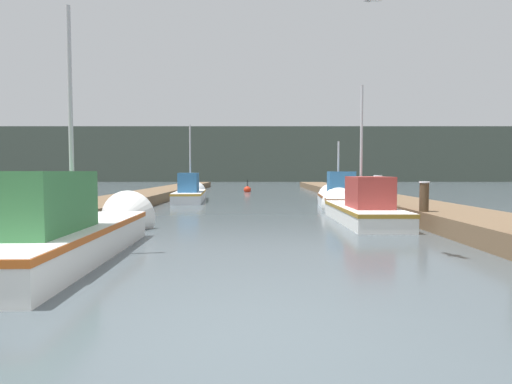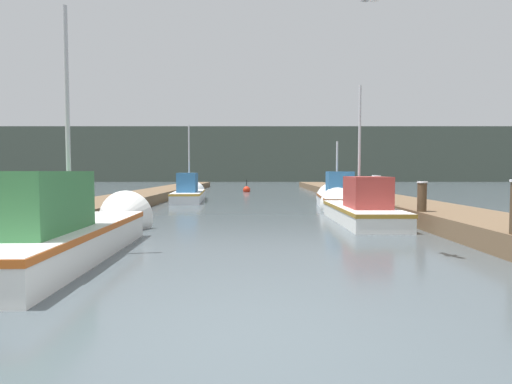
{
  "view_description": "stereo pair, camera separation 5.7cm",
  "coord_description": "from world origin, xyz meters",
  "px_view_note": "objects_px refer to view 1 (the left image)",
  "views": [
    {
      "loc": [
        0.08,
        -3.61,
        1.54
      ],
      "look_at": [
        0.11,
        8.22,
        0.91
      ],
      "focal_mm": 28.0,
      "sensor_mm": 36.0,
      "label": 1
    },
    {
      "loc": [
        0.13,
        -3.61,
        1.54
      ],
      "look_at": [
        0.11,
        8.22,
        0.91
      ],
      "focal_mm": 28.0,
      "sensor_mm": 36.0,
      "label": 2
    }
  ],
  "objects_px": {
    "fishing_boat_0": "(81,228)",
    "mooring_piling_1": "(376,195)",
    "mooring_piling_0": "(423,205)",
    "fishing_boat_2": "(337,197)",
    "channel_buoy": "(246,190)",
    "fishing_boat_3": "(190,192)",
    "fishing_boat_1": "(356,207)"
  },
  "relations": [
    {
      "from": "channel_buoy",
      "to": "fishing_boat_0",
      "type": "bearing_deg",
      "value": -97.08
    },
    {
      "from": "fishing_boat_0",
      "to": "channel_buoy",
      "type": "bearing_deg",
      "value": 81.06
    },
    {
      "from": "channel_buoy",
      "to": "fishing_boat_3",
      "type": "bearing_deg",
      "value": -108.9
    },
    {
      "from": "fishing_boat_3",
      "to": "fishing_boat_1",
      "type": "bearing_deg",
      "value": -56.77
    },
    {
      "from": "fishing_boat_0",
      "to": "fishing_boat_1",
      "type": "distance_m",
      "value": 8.21
    },
    {
      "from": "fishing_boat_2",
      "to": "channel_buoy",
      "type": "xyz_separation_m",
      "value": [
        -4.08,
        12.59,
        -0.29
      ]
    },
    {
      "from": "fishing_boat_3",
      "to": "fishing_boat_2",
      "type": "bearing_deg",
      "value": -36.81
    },
    {
      "from": "fishing_boat_1",
      "to": "mooring_piling_0",
      "type": "distance_m",
      "value": 2.34
    },
    {
      "from": "fishing_boat_2",
      "to": "mooring_piling_0",
      "type": "height_order",
      "value": "fishing_boat_2"
    },
    {
      "from": "mooring_piling_1",
      "to": "mooring_piling_0",
      "type": "bearing_deg",
      "value": -87.17
    },
    {
      "from": "fishing_boat_1",
      "to": "mooring_piling_1",
      "type": "xyz_separation_m",
      "value": [
        1.11,
        1.55,
        0.3
      ]
    },
    {
      "from": "fishing_boat_1",
      "to": "fishing_boat_0",
      "type": "bearing_deg",
      "value": -142.9
    },
    {
      "from": "fishing_boat_3",
      "to": "mooring_piling_0",
      "type": "relative_size",
      "value": 4.92
    },
    {
      "from": "fishing_boat_0",
      "to": "mooring_piling_1",
      "type": "relative_size",
      "value": 4.64
    },
    {
      "from": "mooring_piling_1",
      "to": "fishing_boat_2",
      "type": "bearing_deg",
      "value": 107.89
    },
    {
      "from": "fishing_boat_2",
      "to": "mooring_piling_0",
      "type": "distance_m",
      "value": 6.26
    },
    {
      "from": "mooring_piling_0",
      "to": "mooring_piling_1",
      "type": "relative_size",
      "value": 0.91
    },
    {
      "from": "fishing_boat_3",
      "to": "mooring_piling_0",
      "type": "height_order",
      "value": "fishing_boat_3"
    },
    {
      "from": "mooring_piling_1",
      "to": "channel_buoy",
      "type": "distance_m",
      "value": 16.06
    },
    {
      "from": "fishing_boat_0",
      "to": "fishing_boat_2",
      "type": "relative_size",
      "value": 1.28
    },
    {
      "from": "fishing_boat_0",
      "to": "channel_buoy",
      "type": "relative_size",
      "value": 6.22
    },
    {
      "from": "fishing_boat_0",
      "to": "fishing_boat_3",
      "type": "relative_size",
      "value": 1.04
    },
    {
      "from": "mooring_piling_1",
      "to": "channel_buoy",
      "type": "relative_size",
      "value": 1.34
    },
    {
      "from": "fishing_boat_0",
      "to": "fishing_boat_1",
      "type": "bearing_deg",
      "value": 35.28
    },
    {
      "from": "mooring_piling_0",
      "to": "mooring_piling_1",
      "type": "distance_m",
      "value": 3.49
    },
    {
      "from": "fishing_boat_3",
      "to": "mooring_piling_1",
      "type": "bearing_deg",
      "value": -46.73
    },
    {
      "from": "fishing_boat_1",
      "to": "channel_buoy",
      "type": "xyz_separation_m",
      "value": [
        -3.84,
        16.82,
        -0.25
      ]
    },
    {
      "from": "fishing_boat_0",
      "to": "channel_buoy",
      "type": "distance_m",
      "value": 21.94
    },
    {
      "from": "mooring_piling_1",
      "to": "fishing_boat_3",
      "type": "bearing_deg",
      "value": 137.82
    },
    {
      "from": "fishing_boat_0",
      "to": "mooring_piling_0",
      "type": "distance_m",
      "value": 8.39
    },
    {
      "from": "fishing_boat_2",
      "to": "mooring_piling_1",
      "type": "height_order",
      "value": "fishing_boat_2"
    },
    {
      "from": "fishing_boat_3",
      "to": "mooring_piling_0",
      "type": "xyz_separation_m",
      "value": [
        7.94,
        -10.53,
        0.21
      ]
    }
  ]
}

